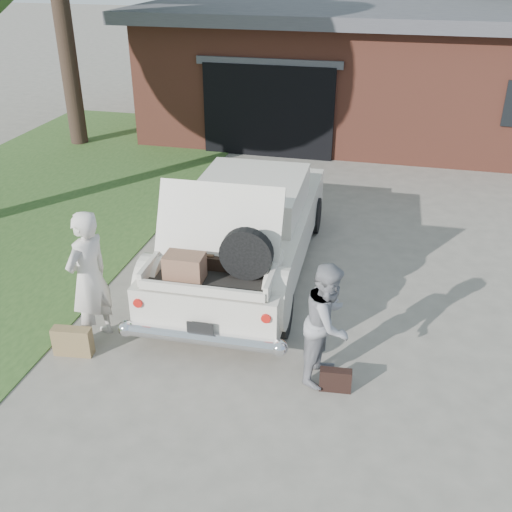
# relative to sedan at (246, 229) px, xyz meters

# --- Properties ---
(ground) EXTENTS (90.00, 90.00, 0.00)m
(ground) POSITION_rel_sedan_xyz_m (0.53, -2.10, -0.74)
(ground) COLOR gray
(ground) RESTS_ON ground
(grass_strip) EXTENTS (6.00, 16.00, 0.02)m
(grass_strip) POSITION_rel_sedan_xyz_m (-4.97, 0.90, -0.73)
(grass_strip) COLOR #2D4C1E
(grass_strip) RESTS_ON ground
(house) EXTENTS (12.80, 7.80, 3.30)m
(house) POSITION_rel_sedan_xyz_m (1.51, 9.37, 0.93)
(house) COLOR brown
(house) RESTS_ON ground
(sedan) EXTENTS (2.11, 5.11, 2.00)m
(sedan) POSITION_rel_sedan_xyz_m (0.00, 0.00, 0.00)
(sedan) COLOR beige
(sedan) RESTS_ON ground
(woman_left) EXTENTS (0.61, 0.77, 1.84)m
(woman_left) POSITION_rel_sedan_xyz_m (-1.48, -2.27, 0.18)
(woman_left) COLOR beige
(woman_left) RESTS_ON ground
(woman_right) EXTENTS (0.73, 0.85, 1.54)m
(woman_right) POSITION_rel_sedan_xyz_m (1.60, -2.32, 0.03)
(woman_right) COLOR gray
(woman_right) RESTS_ON ground
(suitcase_left) EXTENTS (0.52, 0.22, 0.39)m
(suitcase_left) POSITION_rel_sedan_xyz_m (-1.60, -2.67, -0.55)
(suitcase_left) COLOR olive
(suitcase_left) RESTS_ON ground
(suitcase_right) EXTENTS (0.39, 0.15, 0.29)m
(suitcase_right) POSITION_rel_sedan_xyz_m (1.76, -2.57, -0.60)
(suitcase_right) COLOR black
(suitcase_right) RESTS_ON ground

